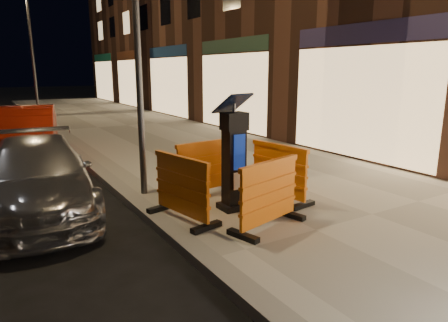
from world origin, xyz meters
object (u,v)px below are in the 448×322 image
barrier_kerbside (182,188)px  barrier_bldgside (279,172)px  barrier_back (206,168)px  parking_kiosk (234,156)px  car_red (25,166)px  barrier_front (269,195)px  car_silver (41,211)px

barrier_kerbside → barrier_bldgside: (1.90, 0.00, 0.00)m
barrier_back → barrier_kerbside: (-0.95, -0.95, 0.00)m
parking_kiosk → barrier_back: parking_kiosk is taller
parking_kiosk → car_red: size_ratio=0.39×
barrier_bldgside → car_red: barrier_bldgside is taller
parking_kiosk → barrier_front: (0.00, -0.95, -0.40)m
barrier_front → car_silver: barrier_front is taller
barrier_kerbside → barrier_back: bearing=-56.9°
barrier_front → car_silver: bearing=117.8°
barrier_front → car_silver: (-2.74, 2.98, -0.65)m
parking_kiosk → car_red: 6.54m
barrier_kerbside → car_red: size_ratio=0.28×
barrier_bldgside → car_red: size_ratio=0.28×
parking_kiosk → car_red: parking_kiosk is taller
barrier_front → parking_kiosk: bearing=75.1°
barrier_back → barrier_bldgside: (0.95, -0.95, 0.00)m
car_red → barrier_front: bearing=-59.2°
barrier_bldgside → car_red: (-3.58, 5.89, -0.65)m
barrier_front → barrier_kerbside: 1.34m
barrier_kerbside → parking_kiosk: bearing=-101.9°
parking_kiosk → car_red: bearing=104.2°
barrier_kerbside → car_red: bearing=4.1°
barrier_back → barrier_bldgside: size_ratio=1.00×
barrier_kerbside → barrier_front: bearing=-146.9°
barrier_bldgside → car_silver: 4.26m
barrier_front → car_silver: size_ratio=0.30×
parking_kiosk → barrier_back: size_ratio=1.40×
barrier_back → car_red: bearing=111.2°
barrier_bldgside → parking_kiosk: bearing=82.1°
barrier_bldgside → barrier_kerbside: bearing=82.1°
car_silver → barrier_kerbside: bearing=-42.7°
barrier_front → car_red: size_ratio=0.28×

